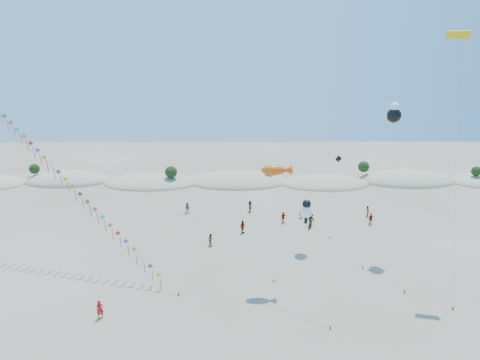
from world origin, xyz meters
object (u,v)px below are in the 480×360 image
(fish_kite, at_px, (277,170))
(parafoil_kite, at_px, (458,42))
(flyer_foreground, at_px, (100,309))
(kite_train, at_px, (63,177))

(fish_kite, distance_m, parafoil_kite, 20.72)
(flyer_foreground, bearing_deg, kite_train, 91.08)
(kite_train, xyz_separation_m, fish_kite, (23.03, -4.27, 2.00))
(kite_train, relative_size, fish_kite, 1.99)
(fish_kite, relative_size, parafoil_kite, 0.50)
(parafoil_kite, bearing_deg, kite_train, 176.14)
(kite_train, height_order, fish_kite, kite_train)
(fish_kite, xyz_separation_m, flyer_foreground, (-16.46, -6.60, -11.21))
(kite_train, distance_m, parafoil_kite, 42.31)
(fish_kite, height_order, parafoil_kite, parafoil_kite)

